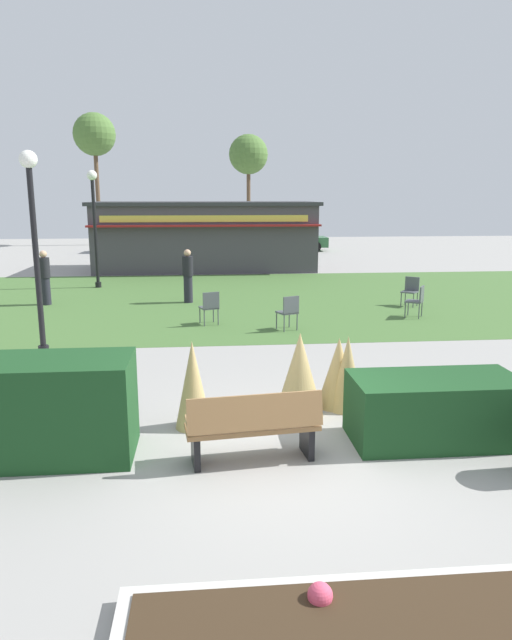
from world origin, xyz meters
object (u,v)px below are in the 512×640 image
object	(u,v)px
cafe_chair_west	(417,299)
parked_car_center_slot	(223,241)
park_bench	(253,427)
parked_car_east_slot	(292,240)
lamppost_mid	(34,229)
person_standing	(188,276)
cafe_chair_east	(289,310)
food_kiosk	(205,235)
parked_car_west_slot	(131,241)
cafe_chair_center	(210,305)
tree_left_bg	(94,136)
cafe_chair_north	(411,289)
tree_right_bg	(248,155)
person_strolling	(45,277)
lamppost_far	(94,215)

from	to	relation	value
cafe_chair_west	parked_car_center_slot	distance (m)	20.50
park_bench	parked_car_east_slot	size ratio (longest dim) A/B	0.41
lamppost_mid	person_standing	distance (m)	6.82
park_bench	cafe_chair_east	world-z (taller)	park_bench
food_kiosk	parked_car_west_slot	distance (m)	9.57
cafe_chair_center	parked_car_east_slot	xyz separation A→B (m)	(5.27, 20.38, 0.12)
lamppost_mid	tree_left_bg	world-z (taller)	tree_left_bg
lamppost_mid	parked_car_west_slot	bearing A→B (deg)	92.26
lamppost_mid	food_kiosk	bearing A→B (deg)	76.26
park_bench	cafe_chair_east	bearing A→B (deg)	78.12
food_kiosk	cafe_chair_north	bearing A→B (deg)	-57.63
cafe_chair_east	tree_right_bg	distance (m)	29.08
lamppost_mid	tree_left_bg	bearing A→B (deg)	97.30
cafe_chair_center	parked_car_center_slot	xyz separation A→B (m)	(1.07, 20.38, 0.12)
cafe_chair_west	tree_left_bg	distance (m)	29.37
cafe_chair_north	park_bench	bearing A→B (deg)	-119.50
cafe_chair_north	food_kiosk	bearing A→B (deg)	122.37
cafe_chair_west	tree_left_bg	size ratio (longest dim) A/B	0.10
person_strolling	tree_right_bg	bearing A→B (deg)	23.96
cafe_chair_north	tree_right_bg	distance (m)	26.35
lamppost_far	person_standing	distance (m)	5.13
cafe_chair_north	lamppost_far	bearing A→B (deg)	155.90
park_bench	cafe_chair_north	world-z (taller)	park_bench
cafe_chair_north	parked_car_east_slot	size ratio (longest dim) A/B	0.21
tree_right_bg	lamppost_mid	bearing A→B (deg)	-102.64
park_bench	cafe_chair_west	distance (m)	9.97
parked_car_center_slot	person_strolling	bearing A→B (deg)	-109.74
cafe_chair_north	person_strolling	world-z (taller)	person_strolling
lamppost_far	parked_car_center_slot	distance (m)	14.73
park_bench	lamppost_mid	bearing A→B (deg)	126.52
lamppost_far	parked_car_east_slot	size ratio (longest dim) A/B	1.00
lamppost_far	cafe_chair_east	size ratio (longest dim) A/B	4.75
cafe_chair_north	tree_left_bg	distance (m)	28.11
lamppost_far	parked_car_west_slot	size ratio (longest dim) A/B	0.99
parked_car_east_slot	park_bench	bearing A→B (deg)	-99.64
food_kiosk	lamppost_far	bearing A→B (deg)	-127.45
tree_left_bg	cafe_chair_center	bearing A→B (deg)	-74.40
lamppost_far	cafe_chair_east	distance (m)	9.87
cafe_chair_center	tree_right_bg	size ratio (longest dim) A/B	0.12
person_strolling	person_standing	distance (m)	4.40
cafe_chair_center	lamppost_mid	bearing A→B (deg)	-144.52
lamppost_far	person_strolling	size ratio (longest dim) A/B	2.50
cafe_chair_east	cafe_chair_north	world-z (taller)	same
lamppost_far	cafe_chair_center	size ratio (longest dim) A/B	4.75
tree_left_bg	tree_right_bg	size ratio (longest dim) A/B	1.14
cafe_chair_west	tree_left_bg	xyz separation A→B (m)	(-12.99, 25.48, 6.71)
person_standing	person_strolling	bearing A→B (deg)	-83.32
parked_car_east_slot	tree_left_bg	xyz separation A→B (m)	(-12.51, 5.53, 6.59)
cafe_chair_west	tree_left_bg	world-z (taller)	tree_left_bg
cafe_chair_west	tree_left_bg	bearing A→B (deg)	117.02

